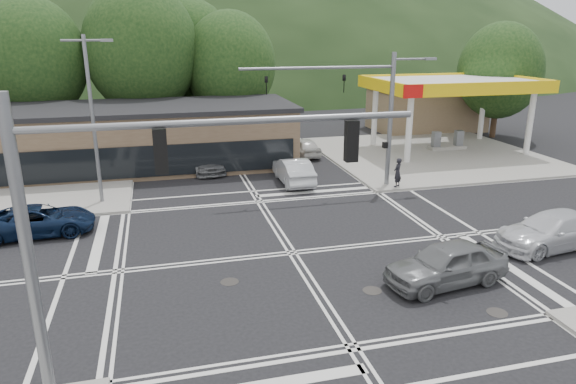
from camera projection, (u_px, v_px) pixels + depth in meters
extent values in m
plane|color=black|center=(292.00, 253.00, 22.13)|extent=(120.00, 120.00, 0.00)
cube|color=gray|center=(430.00, 154.00, 39.52)|extent=(16.00, 16.00, 0.15)
cube|color=gray|center=(2.00, 181.00, 32.41)|extent=(16.00, 16.00, 0.15)
cylinder|color=silver|center=(409.00, 129.00, 36.24)|extent=(0.44, 0.44, 5.00)
cylinder|color=silver|center=(375.00, 116.00, 41.78)|extent=(0.44, 0.44, 5.00)
cylinder|color=silver|center=(530.00, 123.00, 38.61)|extent=(0.44, 0.44, 5.00)
cylinder|color=silver|center=(482.00, 112.00, 44.15)|extent=(0.44, 0.44, 5.00)
cube|color=silver|center=(453.00, 83.00, 39.35)|extent=(12.00, 8.00, 0.60)
cube|color=yellow|center=(484.00, 89.00, 35.66)|extent=(12.20, 0.25, 0.90)
cube|color=yellow|center=(427.00, 79.00, 43.05)|extent=(12.20, 0.25, 0.90)
cube|color=yellow|center=(380.00, 85.00, 37.93)|extent=(0.25, 8.20, 0.90)
cube|color=yellow|center=(520.00, 82.00, 40.78)|extent=(0.25, 8.20, 0.90)
cube|color=red|center=(413.00, 91.00, 34.22)|extent=(1.40, 0.12, 0.90)
cube|color=gray|center=(447.00, 148.00, 40.87)|extent=(3.00, 1.00, 0.30)
cube|color=slate|center=(436.00, 140.00, 40.42)|extent=(0.60, 0.50, 1.30)
cube|color=slate|center=(459.00, 139.00, 40.90)|extent=(0.60, 0.50, 1.30)
cube|color=#846B4F|center=(426.00, 110.00, 49.40)|extent=(10.00, 6.00, 3.80)
cube|color=brown|center=(117.00, 140.00, 35.34)|extent=(24.00, 8.00, 4.00)
ellipsoid|color=black|center=(180.00, 78.00, 105.28)|extent=(252.00, 126.00, 140.00)
cylinder|color=#382619|center=(42.00, 121.00, 40.25)|extent=(0.50, 0.50, 4.84)
ellipsoid|color=black|center=(33.00, 59.00, 38.84)|extent=(8.00, 8.00, 9.20)
cylinder|color=#382619|center=(147.00, 114.00, 42.09)|extent=(0.50, 0.50, 5.28)
ellipsoid|color=black|center=(141.00, 49.00, 40.54)|extent=(9.00, 9.00, 10.35)
cylinder|color=#382619|center=(232.00, 116.00, 43.88)|extent=(0.50, 0.50, 4.40)
ellipsoid|color=black|center=(230.00, 64.00, 42.59)|extent=(7.60, 7.60, 8.74)
cylinder|color=#382619|center=(193.00, 108.00, 46.80)|extent=(0.50, 0.50, 4.84)
ellipsoid|color=black|center=(190.00, 55.00, 45.38)|extent=(8.40, 8.40, 9.66)
cylinder|color=#382619|center=(495.00, 115.00, 45.71)|extent=(0.50, 0.50, 3.96)
ellipsoid|color=black|center=(500.00, 71.00, 44.55)|extent=(7.20, 7.20, 8.28)
cylinder|color=slate|center=(93.00, 123.00, 27.08)|extent=(0.20, 0.20, 9.00)
cylinder|color=slate|center=(84.00, 40.00, 25.82)|extent=(2.20, 0.12, 0.12)
cube|color=slate|center=(107.00, 40.00, 26.08)|extent=(0.60, 0.25, 0.15)
cylinder|color=slate|center=(390.00, 122.00, 30.45)|extent=(0.28, 0.28, 8.00)
cylinder|color=slate|center=(319.00, 68.00, 28.42)|extent=(9.00, 0.16, 0.16)
imported|color=black|center=(344.00, 84.00, 29.05)|extent=(0.16, 0.20, 1.00)
imported|color=black|center=(266.00, 86.00, 27.98)|extent=(0.16, 0.20, 1.00)
cylinder|color=slate|center=(413.00, 59.00, 29.65)|extent=(2.40, 0.12, 0.12)
cube|color=slate|center=(430.00, 59.00, 29.92)|extent=(0.70, 0.30, 0.15)
cube|color=black|center=(385.00, 145.00, 30.81)|extent=(0.25, 0.30, 0.35)
cylinder|color=slate|center=(31.00, 273.00, 11.41)|extent=(0.28, 0.28, 8.00)
cylinder|color=slate|center=(227.00, 122.00, 11.51)|extent=(9.00, 0.16, 0.16)
cube|color=black|center=(161.00, 152.00, 11.34)|extent=(0.30, 0.25, 1.00)
cube|color=black|center=(351.00, 141.00, 12.41)|extent=(0.30, 0.25, 1.00)
imported|color=#0C1935|center=(38.00, 220.00, 23.94)|extent=(5.16, 2.64, 1.40)
imported|color=slate|center=(446.00, 264.00, 19.21)|extent=(5.02, 2.59, 1.64)
imported|color=silver|center=(552.00, 230.00, 22.52)|extent=(5.57, 2.72, 1.56)
imported|color=silver|center=(293.00, 171.00, 32.11)|extent=(1.71, 4.84, 1.59)
imported|color=silver|center=(304.00, 147.00, 39.15)|extent=(1.95, 4.22, 1.40)
imported|color=#5C5E61|center=(204.00, 160.00, 35.02)|extent=(2.71, 5.30, 1.47)
imported|color=black|center=(398.00, 173.00, 30.78)|extent=(0.77, 0.73, 1.76)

